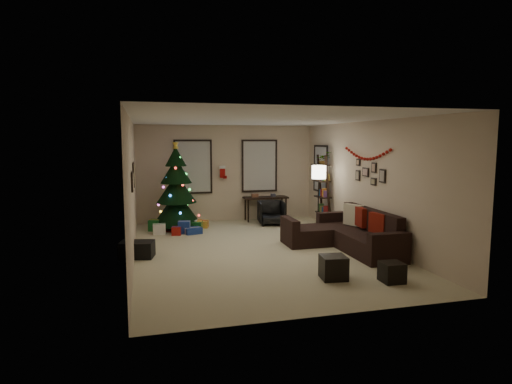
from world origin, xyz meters
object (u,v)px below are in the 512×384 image
sofa (347,235)px  desk (266,200)px  desk_chair (271,213)px  bookshelf (323,192)px  christmas_tree (176,192)px

sofa → desk: sofa is taller
sofa → desk_chair: bearing=105.8°
desk → desk_chair: 0.71m
sofa → bookshelf: size_ratio=1.35×
christmas_tree → desk_chair: (2.52, -0.11, -0.63)m
desk_chair → bookshelf: (1.25, -0.60, 0.59)m
desk → desk_chair: desk is taller
sofa → desk: 3.62m
sofa → christmas_tree: bearing=138.2°
christmas_tree → bookshelf: christmas_tree is taller
christmas_tree → bookshelf: 3.84m
desk → christmas_tree: bearing=-168.0°
christmas_tree → bookshelf: size_ratio=1.21×
desk → bookshelf: size_ratio=0.66×
sofa → desk: size_ratio=2.04×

